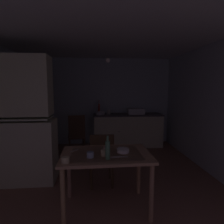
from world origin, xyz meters
name	(u,v)px	position (x,y,z in m)	size (l,w,h in m)	color
ground_plane	(105,176)	(0.00, 0.00, 0.00)	(5.36, 5.36, 0.00)	#926751
wall_back	(101,102)	(0.00, 2.23, 1.21)	(4.04, 0.10, 2.43)	silver
wall_right	(213,110)	(2.02, 0.00, 1.21)	(0.10, 4.46, 2.43)	silver
ceiling_slab	(104,37)	(0.00, 0.00, 2.48)	(4.04, 4.46, 0.10)	silver
hutch_cabinet	(22,124)	(-1.41, -0.06, 1.00)	(1.09, 0.55, 2.14)	beige
counter_cabinet	(128,130)	(0.73, 1.86, 0.45)	(1.87, 0.64, 0.89)	beige
sink_basin	(136,111)	(0.96, 1.86, 0.97)	(0.44, 0.34, 0.15)	silver
hand_pump	(99,108)	(-0.05, 1.90, 1.06)	(0.05, 0.27, 0.39)	maroon
mixing_bowl_counter	(100,113)	(-0.02, 1.81, 0.93)	(0.23, 0.23, 0.08)	white
stoneware_crock	(109,112)	(0.21, 1.88, 0.95)	(0.10, 0.10, 0.12)	beige
dining_table	(106,161)	(-0.03, -0.98, 0.66)	(1.17, 0.79, 0.76)	tan
chair_far_side	(101,157)	(-0.08, -0.36, 0.49)	(0.42, 0.42, 0.89)	#4C3720
chair_by_counter	(77,134)	(-0.60, 1.19, 0.51)	(0.45, 0.45, 0.98)	#4A3121
serving_bowl_wide	(123,150)	(0.19, -0.95, 0.79)	(0.17, 0.17, 0.05)	white
mug_tall	(107,148)	(-0.02, -0.86, 0.80)	(0.08, 0.08, 0.06)	tan
teacup_mint	(104,153)	(-0.07, -1.06, 0.80)	(0.08, 0.08, 0.08)	beige
teacup_cream	(90,155)	(-0.24, -1.11, 0.80)	(0.09, 0.09, 0.07)	#9EB2C6
mug_dark	(65,160)	(-0.52, -1.27, 0.80)	(0.09, 0.09, 0.07)	beige
glass_bottle	(108,150)	(-0.03, -1.19, 0.88)	(0.06, 0.06, 0.29)	#4C7F56
table_knife	(119,157)	(0.12, -1.13, 0.77)	(0.21, 0.02, 0.01)	silver
teaspoon_near_bowl	(121,148)	(0.20, -0.76, 0.77)	(0.12, 0.02, 0.01)	beige
teaspoon_by_cup	(75,151)	(-0.46, -0.83, 0.77)	(0.14, 0.02, 0.01)	beige
pendant_bulb	(108,60)	(0.06, -0.04, 2.08)	(0.08, 0.08, 0.08)	#F9EFCC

